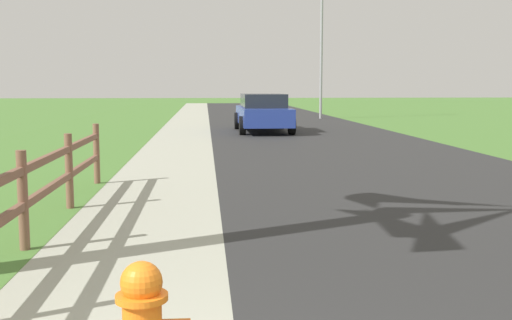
% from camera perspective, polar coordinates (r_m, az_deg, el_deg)
% --- Properties ---
extents(ground_plane, '(120.00, 120.00, 0.00)m').
position_cam_1_polar(ground_plane, '(27.17, -4.17, 3.00)').
color(ground_plane, '#4A7731').
extents(road_asphalt, '(7.00, 66.00, 0.01)m').
position_cam_1_polar(road_asphalt, '(29.40, 2.65, 3.30)').
color(road_asphalt, '#2A2A2A').
rests_on(road_asphalt, ground).
extents(curb_concrete, '(6.00, 66.00, 0.01)m').
position_cam_1_polar(curb_concrete, '(29.30, -10.09, 3.19)').
color(curb_concrete, '#A4A592').
rests_on(curb_concrete, ground).
extents(grass_verge, '(5.00, 66.00, 0.00)m').
position_cam_1_polar(grass_verge, '(29.48, -13.00, 3.15)').
color(grass_verge, '#4A7731').
rests_on(grass_verge, ground).
extents(rail_fence, '(0.11, 9.45, 1.09)m').
position_cam_1_polar(rail_fence, '(7.25, -20.26, -2.78)').
color(rail_fence, brown).
rests_on(rail_fence, ground).
extents(parked_suv_blue, '(2.04, 4.92, 1.44)m').
position_cam_1_polar(parked_suv_blue, '(24.23, 0.64, 4.31)').
color(parked_suv_blue, navy).
rests_on(parked_suv_blue, ground).
extents(street_lamp, '(1.17, 0.20, 7.32)m').
position_cam_1_polar(street_lamp, '(33.86, 6.08, 10.97)').
color(street_lamp, gray).
rests_on(street_lamp, ground).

